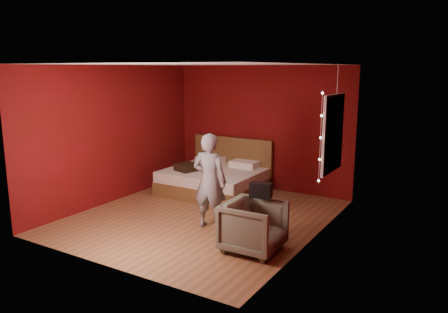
# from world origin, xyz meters

# --- Properties ---
(floor) EXTENTS (4.50, 4.50, 0.00)m
(floor) POSITION_xyz_m (0.00, 0.00, 0.00)
(floor) COLOR brown
(floor) RESTS_ON ground
(room_walls) EXTENTS (4.04, 4.54, 2.62)m
(room_walls) POSITION_xyz_m (0.00, 0.00, 1.68)
(room_walls) COLOR maroon
(room_walls) RESTS_ON ground
(window) EXTENTS (0.05, 0.97, 1.27)m
(window) POSITION_xyz_m (1.97, 0.90, 1.50)
(window) COLOR white
(window) RESTS_ON room_walls
(fairy_lights) EXTENTS (0.04, 0.04, 1.45)m
(fairy_lights) POSITION_xyz_m (1.94, 0.38, 1.50)
(fairy_lights) COLOR silver
(fairy_lights) RESTS_ON room_walls
(bed) EXTENTS (1.92, 1.63, 1.06)m
(bed) POSITION_xyz_m (-0.64, 1.47, 0.27)
(bed) COLOR brown
(bed) RESTS_ON ground
(person) EXTENTS (0.61, 0.45, 1.55)m
(person) POSITION_xyz_m (0.39, -0.35, 0.77)
(person) COLOR slate
(person) RESTS_ON ground
(armchair) EXTENTS (0.81, 0.79, 0.72)m
(armchair) POSITION_xyz_m (1.43, -0.82, 0.36)
(armchair) COLOR #575644
(armchair) RESTS_ON ground
(handbag) EXTENTS (0.33, 0.20, 0.22)m
(handbag) POSITION_xyz_m (1.42, -0.59, 0.83)
(handbag) COLOR black
(handbag) RESTS_ON armchair
(throw_pillow) EXTENTS (0.49, 0.49, 0.14)m
(throw_pillow) POSITION_xyz_m (-1.08, 1.06, 0.55)
(throw_pillow) COLOR black
(throw_pillow) RESTS_ON bed
(hanging_plant) EXTENTS (0.35, 0.31, 0.96)m
(hanging_plant) POSITION_xyz_m (1.81, 1.52, 1.81)
(hanging_plant) COLOR silver
(hanging_plant) RESTS_ON room_walls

